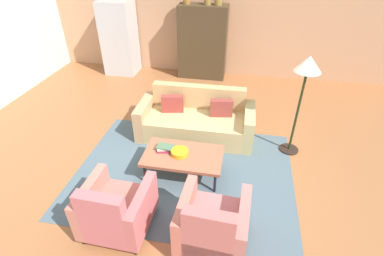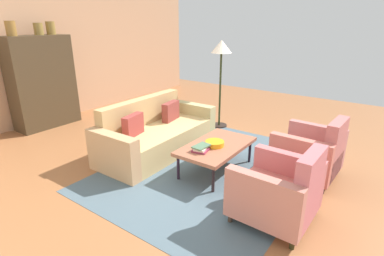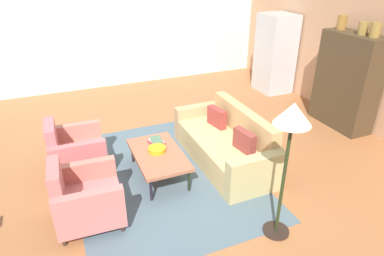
# 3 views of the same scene
# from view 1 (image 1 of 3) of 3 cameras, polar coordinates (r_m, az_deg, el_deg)

# --- Properties ---
(ground_plane) EXTENTS (10.69, 10.69, 0.00)m
(ground_plane) POSITION_cam_1_polar(r_m,az_deg,el_deg) (4.87, -0.52, -6.81)
(ground_plane) COLOR #9D6038
(wall_back) EXTENTS (8.91, 0.12, 2.80)m
(wall_back) POSITION_cam_1_polar(r_m,az_deg,el_deg) (7.79, 5.38, 20.53)
(wall_back) COLOR tan
(wall_back) RESTS_ON ground
(area_rug) EXTENTS (3.40, 2.60, 0.01)m
(area_rug) POSITION_cam_1_polar(r_m,az_deg,el_deg) (4.69, -1.57, -8.65)
(area_rug) COLOR #4C606B
(area_rug) RESTS_ON ground
(couch) EXTENTS (2.11, 0.92, 0.86)m
(couch) POSITION_cam_1_polar(r_m,az_deg,el_deg) (5.41, 0.87, 1.61)
(couch) COLOR tan
(couch) RESTS_ON ground
(coffee_table) EXTENTS (1.20, 0.70, 0.40)m
(coffee_table) POSITION_cam_1_polar(r_m,az_deg,el_deg) (4.42, -1.78, -5.59)
(coffee_table) COLOR black
(coffee_table) RESTS_ON ground
(armchair_left) EXTENTS (0.82, 0.82, 0.88)m
(armchair_left) POSITION_cam_1_polar(r_m,az_deg,el_deg) (3.81, -14.91, -15.61)
(armchair_left) COLOR #3D2B22
(armchair_left) RESTS_ON ground
(armchair_right) EXTENTS (0.84, 0.84, 0.88)m
(armchair_right) POSITION_cam_1_polar(r_m,az_deg,el_deg) (3.56, 3.98, -18.83)
(armchair_right) COLOR #34221A
(armchair_right) RESTS_ON ground
(fruit_bowl) EXTENTS (0.27, 0.27, 0.07)m
(fruit_bowl) POSITION_cam_1_polar(r_m,az_deg,el_deg) (4.38, -2.45, -4.80)
(fruit_bowl) COLOR orange
(fruit_bowl) RESTS_ON coffee_table
(book_stack) EXTENTS (0.28, 0.24, 0.07)m
(book_stack) POSITION_cam_1_polar(r_m,az_deg,el_deg) (4.48, -5.29, -3.92)
(book_stack) COLOR maroon
(book_stack) RESTS_ON coffee_table
(cabinet) EXTENTS (1.20, 0.51, 1.80)m
(cabinet) POSITION_cam_1_polar(r_m,az_deg,el_deg) (7.63, 2.09, 16.47)
(cabinet) COLOR #40311F
(cabinet) RESTS_ON ground
(vase_round) EXTENTS (0.17, 0.17, 0.22)m
(vase_round) POSITION_cam_1_polar(r_m,az_deg,el_deg) (7.37, 3.10, 23.94)
(vase_round) COLOR olive
(vase_round) RESTS_ON cabinet
(refrigerator) EXTENTS (0.80, 0.73, 1.85)m
(refrigerator) POSITION_cam_1_polar(r_m,az_deg,el_deg) (8.13, -14.09, 16.82)
(refrigerator) COLOR #B7BABF
(refrigerator) RESTS_ON ground
(floor_lamp) EXTENTS (0.40, 0.40, 1.72)m
(floor_lamp) POSITION_cam_1_polar(r_m,az_deg,el_deg) (4.71, 21.64, 9.93)
(floor_lamp) COLOR black
(floor_lamp) RESTS_ON ground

